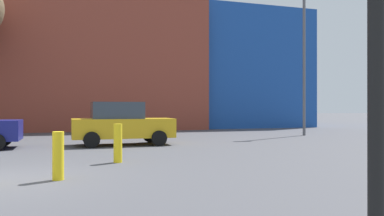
{
  "coord_description": "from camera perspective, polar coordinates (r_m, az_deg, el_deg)",
  "views": [
    {
      "loc": [
        1.46,
        -9.11,
        1.52
      ],
      "look_at": [
        7.63,
        9.91,
        1.55
      ],
      "focal_mm": 36.42,
      "sensor_mm": 36.0,
      "label": 1
    }
  ],
  "objects": [
    {
      "name": "building_backdrop",
      "position": [
        32.57,
        -19.52,
        5.71
      ],
      "size": [
        40.53,
        12.25,
        11.51
      ],
      "color": "brown",
      "rests_on": "ground_plane"
    },
    {
      "name": "street_lamp",
      "position": [
        23.26,
        16.1,
        7.86
      ],
      "size": [
        0.8,
        0.24,
        8.41
      ],
      "color": "#59595E",
      "rests_on": "ground_plane"
    },
    {
      "name": "bollard_yellow_1",
      "position": [
        11.23,
        -10.81,
        -5.08
      ],
      "size": [
        0.24,
        0.24,
        1.09
      ],
      "primitive_type": "cylinder",
      "color": "yellow",
      "rests_on": "ground_plane"
    },
    {
      "name": "parked_car_2",
      "position": [
        16.56,
        -10.28,
        -2.27
      ],
      "size": [
        4.15,
        2.03,
        1.8
      ],
      "color": "gold",
      "rests_on": "ground_plane"
    },
    {
      "name": "bollard_yellow_0",
      "position": [
        8.83,
        -19.01,
        -6.63
      ],
      "size": [
        0.24,
        0.24,
        1.03
      ],
      "primitive_type": "cylinder",
      "color": "yellow",
      "rests_on": "ground_plane"
    }
  ]
}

